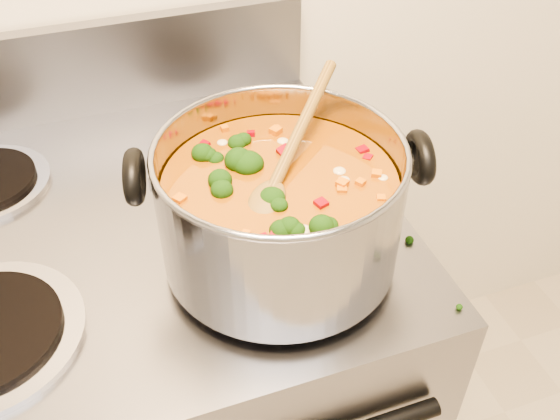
# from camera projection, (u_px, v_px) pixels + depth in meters

# --- Properties ---
(electric_range) EXTENTS (0.77, 0.70, 1.08)m
(electric_range) POSITION_uv_depth(u_px,v_px,m) (161.00, 399.00, 1.18)
(electric_range) COLOR gray
(electric_range) RESTS_ON ground
(stockpot) EXTENTS (0.36, 0.30, 0.18)m
(stockpot) POSITION_uv_depth(u_px,v_px,m) (280.00, 208.00, 0.76)
(stockpot) COLOR gray
(stockpot) RESTS_ON electric_range
(wooden_spoon) EXTENTS (0.20, 0.22, 0.08)m
(wooden_spoon) POSITION_uv_depth(u_px,v_px,m) (285.00, 163.00, 0.74)
(wooden_spoon) COLOR brown
(wooden_spoon) RESTS_ON stockpot
(cooktop_crumbs) EXTENTS (0.32, 0.36, 0.01)m
(cooktop_crumbs) POSITION_uv_depth(u_px,v_px,m) (213.00, 261.00, 0.82)
(cooktop_crumbs) COLOR black
(cooktop_crumbs) RESTS_ON electric_range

